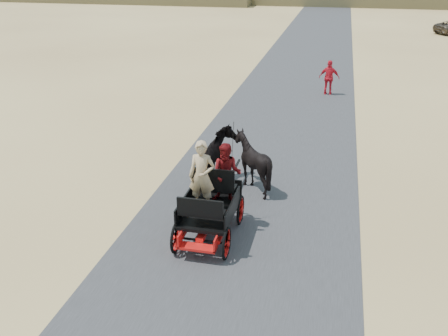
% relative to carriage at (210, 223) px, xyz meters
% --- Properties ---
extents(ground, '(140.00, 140.00, 0.00)m').
position_rel_carriage_xyz_m(ground, '(0.75, -0.82, -0.36)').
color(ground, tan).
extents(road, '(6.00, 140.00, 0.01)m').
position_rel_carriage_xyz_m(road, '(0.75, -0.82, -0.35)').
color(road, '#38383A').
rests_on(road, ground).
extents(carriage, '(1.30, 2.40, 0.72)m').
position_rel_carriage_xyz_m(carriage, '(0.00, 0.00, 0.00)').
color(carriage, black).
rests_on(carriage, ground).
extents(horse_left, '(0.91, 2.01, 1.70)m').
position_rel_carriage_xyz_m(horse_left, '(-0.55, 3.00, 0.49)').
color(horse_left, black).
rests_on(horse_left, ground).
extents(horse_right, '(1.37, 1.54, 1.70)m').
position_rel_carriage_xyz_m(horse_right, '(0.55, 3.00, 0.49)').
color(horse_right, black).
rests_on(horse_right, ground).
extents(driver_man, '(0.66, 0.43, 1.80)m').
position_rel_carriage_xyz_m(driver_man, '(-0.20, 0.05, 1.26)').
color(driver_man, tan).
rests_on(driver_man, carriage).
extents(passenger_woman, '(0.77, 0.60, 1.58)m').
position_rel_carriage_xyz_m(passenger_woman, '(0.30, 0.60, 1.15)').
color(passenger_woman, '#660C0F').
rests_on(passenger_woman, carriage).
extents(pedestrian, '(1.04, 0.49, 1.73)m').
position_rel_carriage_xyz_m(pedestrian, '(2.43, 14.60, 0.50)').
color(pedestrian, red).
rests_on(pedestrian, ground).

